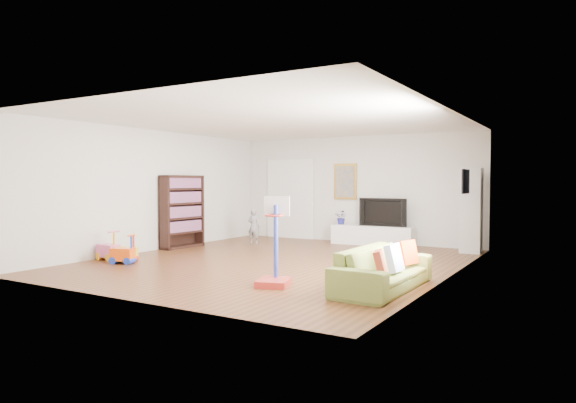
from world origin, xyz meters
The scene contains 25 objects.
floor centered at (0.00, 0.00, 0.00)m, with size 6.50×7.50×0.00m, color brown.
ceiling centered at (0.00, 0.00, 2.70)m, with size 6.50×7.50×0.00m, color white.
wall_back centered at (0.00, 3.75, 1.35)m, with size 6.50×0.00×2.70m, color silver.
wall_front centered at (0.00, -3.75, 1.35)m, with size 6.50×0.00×2.70m, color white.
wall_left centered at (-3.25, 0.00, 1.35)m, with size 0.00×7.50×2.70m, color silver.
wall_right centered at (3.25, 0.00, 1.35)m, with size 0.00×7.50×2.70m, color silver.
navy_accent centered at (3.23, 1.40, 1.85)m, with size 0.01×3.20×1.70m, color black.
olive_wainscot centered at (3.23, 1.40, 0.50)m, with size 0.01×3.20×1.00m, color brown.
doorway centered at (-1.90, 3.71, 1.05)m, with size 1.45×0.06×2.10m, color white.
painting_back centered at (-0.25, 3.71, 1.55)m, with size 0.62×0.06×0.92m, color gold.
artwork_right centered at (3.17, 1.60, 1.55)m, with size 0.04×0.56×0.46m, color #7F3F8C.
media_console centered at (0.62, 3.41, 0.24)m, with size 2.01×0.50×0.47m, color white.
tall_cabinet centered at (2.97, 3.18, 0.92)m, with size 0.43×0.43×1.84m, color silver.
bookshelf centered at (-3.01, 0.63, 0.85)m, with size 0.30×1.16×1.69m, color black.
sofa centered at (2.67, -1.42, 0.30)m, with size 2.06×0.80×0.60m, color olive.
basketball_hoop centered at (1.17, -1.99, 0.67)m, with size 0.46×0.56×1.34m, color red.
ride_on_yellow centered at (-2.56, -1.46, 0.26)m, with size 0.39×0.24×0.52m, color yellow.
ride_on_orange centered at (-2.36, -1.72, 0.28)m, with size 0.41×0.26×0.55m, color #FE540D.
ride_on_pink centered at (-2.97, -1.55, 0.29)m, with size 0.44×0.27×0.58m, color #DF5F9A.
child centered at (-1.97, 2.05, 0.44)m, with size 0.32×0.21×0.88m, color gray.
tv centered at (0.88, 3.48, 0.81)m, with size 1.18×0.16×0.68m, color black.
vase_plant centered at (-0.20, 3.37, 0.65)m, with size 0.32×0.28×0.36m, color navy.
pillow_left centered at (2.86, -2.04, 0.47)m, with size 0.09×0.35×0.35m, color #AC3C26.
pillow_center centered at (2.84, -1.44, 0.47)m, with size 0.10×0.39×0.39m, color silver.
pillow_right centered at (2.84, -0.82, 0.47)m, with size 0.10×0.36×0.36m, color red.
Camera 1 is at (5.23, -8.38, 1.55)m, focal length 32.00 mm.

